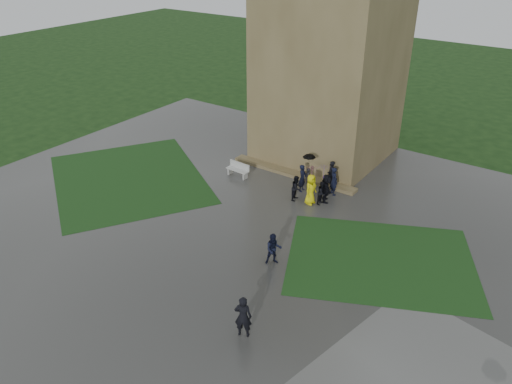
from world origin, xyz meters
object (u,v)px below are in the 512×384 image
Objects in this scene: tower at (333,24)px; pedestrian_near at (243,317)px; pedestrian_mid at (274,249)px; bench at (238,169)px.

tower is 20.58m from pedestrian_near.
tower reaches higher than pedestrian_mid.
tower is 10.98× the size of pedestrian_mid.
tower is 9.43× the size of pedestrian_near.
bench is 0.99× the size of pedestrian_mid.
pedestrian_mid is at bearing -40.39° from bench.
pedestrian_near is at bearing -71.65° from tower.
pedestrian_near is at bearing -49.66° from bench.
pedestrian_mid reaches higher than bench.
pedestrian_near reaches higher than bench.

